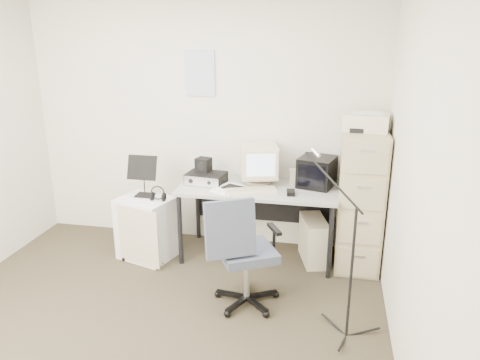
% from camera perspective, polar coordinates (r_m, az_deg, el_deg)
% --- Properties ---
extents(floor, '(3.60, 3.60, 0.01)m').
position_cam_1_polar(floor, '(3.71, -11.91, -18.26)').
color(floor, '#322D20').
rests_on(floor, ground).
extents(wall_back, '(3.60, 0.02, 2.50)m').
position_cam_1_polar(wall_back, '(4.79, -4.48, 6.91)').
color(wall_back, beige).
rests_on(wall_back, ground).
extents(wall_right, '(0.02, 3.60, 2.50)m').
position_cam_1_polar(wall_right, '(2.91, 20.87, -1.54)').
color(wall_right, beige).
rests_on(wall_right, ground).
extents(wall_calendar, '(0.30, 0.02, 0.44)m').
position_cam_1_polar(wall_calendar, '(4.71, -4.91, 12.87)').
color(wall_calendar, white).
rests_on(wall_calendar, wall_back).
extents(filing_cabinet, '(0.40, 0.60, 1.30)m').
position_cam_1_polar(filing_cabinet, '(4.47, 14.44, -2.41)').
color(filing_cabinet, gray).
rests_on(filing_cabinet, floor).
extents(printer, '(0.43, 0.33, 0.15)m').
position_cam_1_polar(printer, '(4.31, 15.17, 6.81)').
color(printer, beige).
rests_on(printer, filing_cabinet).
extents(desk, '(1.50, 0.70, 0.73)m').
position_cam_1_polar(desk, '(4.59, 2.22, -5.13)').
color(desk, '#9A9A99').
rests_on(desk, floor).
extents(crt_monitor, '(0.42, 0.44, 0.38)m').
position_cam_1_polar(crt_monitor, '(4.51, 2.28, 1.92)').
color(crt_monitor, beige).
rests_on(crt_monitor, desk).
extents(crt_tv, '(0.39, 0.40, 0.28)m').
position_cam_1_polar(crt_tv, '(4.49, 9.35, 1.00)').
color(crt_tv, black).
rests_on(crt_tv, desk).
extents(desk_speaker, '(0.10, 0.10, 0.15)m').
position_cam_1_polar(desk_speaker, '(4.54, 6.49, 0.42)').
color(desk_speaker, '#C3B497').
rests_on(desk_speaker, desk).
extents(keyboard, '(0.51, 0.32, 0.03)m').
position_cam_1_polar(keyboard, '(4.30, 1.26, -1.32)').
color(keyboard, beige).
rests_on(keyboard, desk).
extents(mouse, '(0.09, 0.13, 0.04)m').
position_cam_1_polar(mouse, '(4.26, 6.21, -1.53)').
color(mouse, black).
rests_on(mouse, desk).
extents(radio_receiver, '(0.39, 0.30, 0.10)m').
position_cam_1_polar(radio_receiver, '(4.55, -4.14, 0.25)').
color(radio_receiver, black).
rests_on(radio_receiver, desk).
extents(radio_speaker, '(0.16, 0.15, 0.13)m').
position_cam_1_polar(radio_speaker, '(4.58, -4.48, 1.89)').
color(radio_speaker, black).
rests_on(radio_speaker, radio_receiver).
extents(papers, '(0.32, 0.37, 0.02)m').
position_cam_1_polar(papers, '(4.36, -1.34, -1.07)').
color(papers, white).
rests_on(papers, desk).
extents(pc_tower, '(0.32, 0.50, 0.43)m').
position_cam_1_polar(pc_tower, '(4.62, 8.96, -7.23)').
color(pc_tower, beige).
rests_on(pc_tower, floor).
extents(office_chair, '(0.75, 0.75, 0.96)m').
position_cam_1_polar(office_chair, '(3.77, 0.86, -8.59)').
color(office_chair, '#4D5364').
rests_on(office_chair, floor).
extents(side_cart, '(0.59, 0.52, 0.61)m').
position_cam_1_polar(side_cart, '(4.69, -11.33, -5.75)').
color(side_cart, white).
rests_on(side_cart, floor).
extents(music_stand, '(0.29, 0.15, 0.42)m').
position_cam_1_polar(music_stand, '(4.59, -11.65, 0.56)').
color(music_stand, black).
rests_on(music_stand, side_cart).
extents(headphones, '(0.19, 0.19, 0.03)m').
position_cam_1_polar(headphones, '(4.49, -9.97, -1.89)').
color(headphones, black).
rests_on(headphones, side_cart).
extents(mic_stand, '(0.03, 0.03, 1.32)m').
position_cam_1_polar(mic_stand, '(3.39, 13.59, -8.85)').
color(mic_stand, black).
rests_on(mic_stand, floor).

